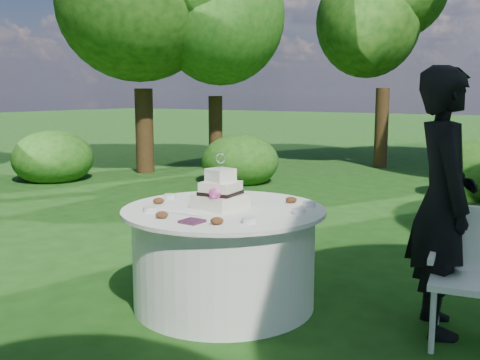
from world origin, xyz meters
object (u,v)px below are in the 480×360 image
at_px(table, 224,256).
at_px(cake, 220,193).
at_px(guest, 443,202).
at_px(napkins, 192,221).
at_px(chair, 468,267).

xyz_separation_m(table, cake, (-0.02, -0.02, 0.50)).
bearing_deg(guest, table, 78.37).
relative_size(napkins, table, 0.09).
bearing_deg(napkins, table, 101.34).
distance_m(table, chair, 1.76).
xyz_separation_m(napkins, cake, (-0.12, 0.50, 0.10)).
xyz_separation_m(table, chair, (1.72, 0.33, 0.13)).
relative_size(guest, table, 1.17).
distance_m(napkins, cake, 0.53).
distance_m(napkins, guest, 1.71).
height_order(table, chair, chair).
xyz_separation_m(guest, chair, (0.21, -0.11, -0.39)).
height_order(guest, cake, guest).
distance_m(guest, cake, 1.60).
xyz_separation_m(guest, table, (-1.51, -0.45, -0.52)).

